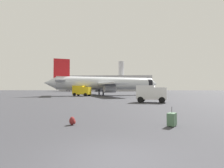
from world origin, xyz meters
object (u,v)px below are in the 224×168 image
object	(u,v)px
safety_cone_near	(77,94)
safety_cone_mid	(155,95)
rolling_suitcase	(172,119)
service_truck	(82,90)
traveller_backpack	(72,121)
airplane_at_gate	(107,83)
airplane_taxiing	(72,89)
cargo_van	(151,93)

from	to	relation	value
safety_cone_near	safety_cone_mid	xyz separation A→B (m)	(23.40, -10.05, -0.04)
safety_cone_mid	rolling_suitcase	distance (m)	36.95
service_truck	traveller_backpack	bearing A→B (deg)	-77.77
airplane_at_gate	airplane_taxiing	bearing A→B (deg)	115.46
airplane_at_gate	safety_cone_near	bearing A→B (deg)	162.37
airplane_at_gate	service_truck	world-z (taller)	airplane_at_gate
cargo_van	traveller_backpack	world-z (taller)	cargo_van
airplane_at_gate	traveller_backpack	distance (m)	43.47
safety_cone_mid	rolling_suitcase	size ratio (longest dim) A/B	0.56
airplane_taxiing	safety_cone_near	world-z (taller)	airplane_taxiing
airplane_taxiing	traveller_backpack	world-z (taller)	airplane_taxiing
airplane_taxiing	safety_cone_near	distance (m)	55.76
safety_cone_near	airplane_taxiing	bearing A→B (deg)	107.53
cargo_van	rolling_suitcase	world-z (taller)	cargo_van
service_truck	traveller_backpack	xyz separation A→B (m)	(8.29, -38.23, -1.37)
airplane_taxiing	safety_cone_mid	world-z (taller)	airplane_taxiing
rolling_suitcase	safety_cone_near	bearing A→B (deg)	110.56
airplane_at_gate	rolling_suitcase	size ratio (longest dim) A/B	31.24
airplane_at_gate	airplane_taxiing	world-z (taller)	airplane_at_gate
service_truck	cargo_van	distance (m)	26.52
airplane_at_gate	service_truck	distance (m)	8.56
service_truck	safety_cone_mid	xyz separation A→B (m)	(19.95, -1.79, -1.30)
service_truck	cargo_van	size ratio (longest dim) A/B	1.09
service_truck	rolling_suitcase	bearing A→B (deg)	-69.90
traveller_backpack	safety_cone_near	bearing A→B (deg)	104.17
cargo_van	safety_cone_near	bearing A→B (deg)	122.76
cargo_van	safety_cone_mid	xyz separation A→B (m)	(4.31, 19.62, -1.14)
service_truck	cargo_van	bearing A→B (deg)	-53.85
safety_cone_mid	traveller_backpack	size ratio (longest dim) A/B	1.29
service_truck	safety_cone_mid	size ratio (longest dim) A/B	8.38
airplane_at_gate	rolling_suitcase	xyz separation A→B (m)	(7.42, -43.33, -3.27)
airplane_taxiing	safety_cone_mid	size ratio (longest dim) A/B	27.08
cargo_van	traveller_backpack	distance (m)	18.39
cargo_van	safety_cone_near	xyz separation A→B (m)	(-19.09, 29.68, -1.10)
airplane_taxiing	safety_cone_mid	bearing A→B (deg)	-57.55
safety_cone_near	safety_cone_mid	distance (m)	25.47
airplane_at_gate	safety_cone_mid	xyz separation A→B (m)	(13.37, -6.86, -3.35)
service_truck	safety_cone_near	distance (m)	9.04
cargo_van	rolling_suitcase	size ratio (longest dim) A/B	4.33
airplane_taxiing	airplane_at_gate	bearing A→B (deg)	-64.54
service_truck	rolling_suitcase	world-z (taller)	service_truck
service_truck	airplane_at_gate	bearing A→B (deg)	37.59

